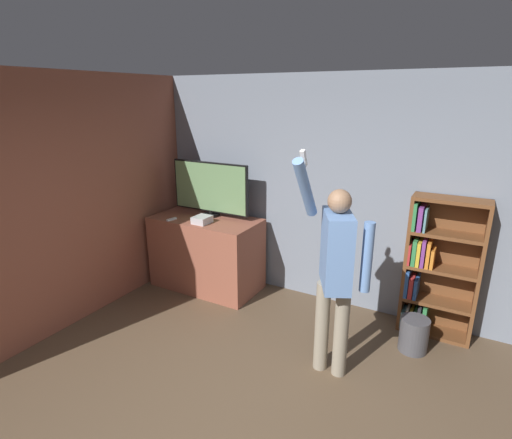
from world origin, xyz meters
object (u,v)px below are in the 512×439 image
object	(u,v)px
television	(210,188)
bookshelf	(434,270)
waste_bin	(414,335)
person	(335,266)
game_console	(202,220)

from	to	relation	value
television	bookshelf	size ratio (longest dim) A/B	0.74
bookshelf	waste_bin	bearing A→B (deg)	-99.41
television	waste_bin	distance (m)	2.88
bookshelf	person	size ratio (longest dim) A/B	0.73
bookshelf	game_console	bearing A→B (deg)	-170.03
person	game_console	bearing A→B (deg)	-135.98
game_console	waste_bin	size ratio (longest dim) A/B	0.62
person	bookshelf	bearing A→B (deg)	122.30
television	bookshelf	world-z (taller)	television
game_console	bookshelf	world-z (taller)	bookshelf
game_console	waste_bin	distance (m)	2.68
game_console	waste_bin	world-z (taller)	game_console
waste_bin	person	bearing A→B (deg)	-131.55
game_console	bookshelf	xyz separation A→B (m)	(2.62, 0.46, -0.27)
game_console	waste_bin	xyz separation A→B (m)	(2.55, 0.02, -0.82)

